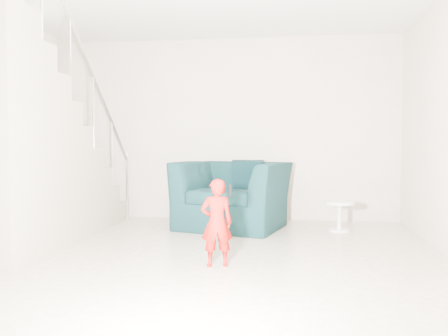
{
  "coord_description": "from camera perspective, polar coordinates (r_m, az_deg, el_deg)",
  "views": [
    {
      "loc": [
        0.92,
        -4.32,
        1.14
      ],
      "look_at": [
        0.15,
        1.2,
        0.85
      ],
      "focal_mm": 38.0,
      "sensor_mm": 36.0,
      "label": 1
    }
  ],
  "objects": [
    {
      "name": "cushion",
      "position": [
        6.66,
        2.88,
        -0.91
      ],
      "size": [
        0.44,
        0.21,
        0.44
      ],
      "primitive_type": "cube",
      "rotation": [
        0.21,
        0.0,
        0.0
      ],
      "color": "black",
      "rests_on": "armchair"
    },
    {
      "name": "front_wall",
      "position": [
        1.83,
        -22.64,
        9.3
      ],
      "size": [
        5.0,
        0.0,
        5.0
      ],
      "primitive_type": "plane",
      "rotation": [
        -1.57,
        0.0,
        0.0
      ],
      "color": "#BBAB99",
      "rests_on": "floor"
    },
    {
      "name": "side_table",
      "position": [
        6.34,
        13.69,
        -5.05
      ],
      "size": [
        0.39,
        0.39,
        0.39
      ],
      "color": "white",
      "rests_on": "floor"
    },
    {
      "name": "throw",
      "position": [
        6.45,
        -4.24,
        -2.18
      ],
      "size": [
        0.05,
        0.47,
        0.52
      ],
      "primitive_type": "cube",
      "color": "black",
      "rests_on": "armchair"
    },
    {
      "name": "toddler",
      "position": [
        4.41,
        -0.89,
        -6.59
      ],
      "size": [
        0.34,
        0.27,
        0.81
      ],
      "primitive_type": "imported",
      "rotation": [
        0.0,
        0.0,
        3.42
      ],
      "color": "#A51205",
      "rests_on": "floor"
    },
    {
      "name": "staircase",
      "position": [
        5.68,
        -22.98,
        0.8
      ],
      "size": [
        1.02,
        3.03,
        3.62
      ],
      "color": "#ADA089",
      "rests_on": "floor"
    },
    {
      "name": "phone",
      "position": [
        4.33,
        0.72,
        -2.75
      ],
      "size": [
        0.03,
        0.05,
        0.1
      ],
      "primitive_type": "cube",
      "rotation": [
        0.0,
        0.0,
        0.27
      ],
      "color": "black",
      "rests_on": "toddler"
    },
    {
      "name": "floor",
      "position": [
        4.56,
        -4.04,
        -11.51
      ],
      "size": [
        5.5,
        5.5,
        0.0
      ],
      "primitive_type": "plane",
      "color": "gray",
      "rests_on": "ground"
    },
    {
      "name": "armchair",
      "position": [
        6.41,
        1.02,
        -3.24
      ],
      "size": [
        1.63,
        1.5,
        0.89
      ],
      "primitive_type": "imported",
      "rotation": [
        0.0,
        0.0,
        -0.25
      ],
      "color": "black",
      "rests_on": "floor"
    },
    {
      "name": "back_wall",
      "position": [
        7.13,
        0.53,
        4.67
      ],
      "size": [
        5.0,
        0.0,
        5.0
      ],
      "primitive_type": "plane",
      "rotation": [
        1.57,
        0.0,
        0.0
      ],
      "color": "#BBAB99",
      "rests_on": "floor"
    }
  ]
}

